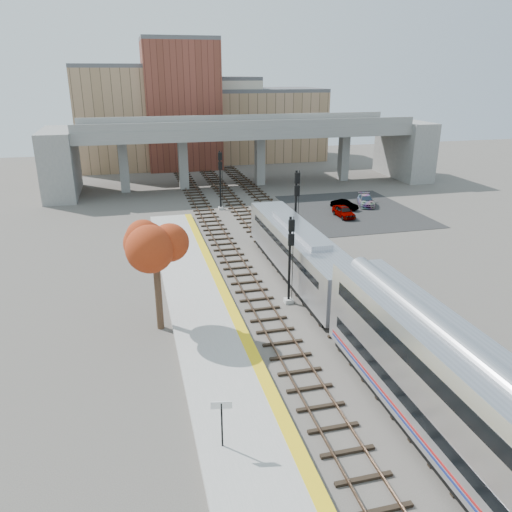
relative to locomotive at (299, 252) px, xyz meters
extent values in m
plane|color=#47423D|center=(-1.00, -10.03, -2.28)|extent=(160.00, 160.00, 0.00)
cube|color=#9E9E99|center=(-8.25, -10.03, -2.10)|extent=(4.50, 60.00, 0.35)
cube|color=yellow|center=(-6.35, -10.03, -1.92)|extent=(0.70, 60.00, 0.01)
cube|color=black|center=(-4.20, 2.47, -2.21)|extent=(2.50, 95.00, 0.14)
cube|color=brown|center=(-4.92, 2.47, -2.10)|extent=(0.07, 95.00, 0.14)
cube|color=brown|center=(-3.48, 2.47, -2.10)|extent=(0.07, 95.00, 0.14)
cube|color=black|center=(0.00, 2.47, -2.21)|extent=(2.50, 95.00, 0.14)
cube|color=brown|center=(-0.72, 2.47, -2.10)|extent=(0.07, 95.00, 0.14)
cube|color=brown|center=(0.72, 2.47, -2.10)|extent=(0.07, 95.00, 0.14)
cube|color=black|center=(4.00, 2.47, -2.21)|extent=(2.50, 95.00, 0.14)
cube|color=brown|center=(3.28, 2.47, -2.10)|extent=(0.07, 95.00, 0.14)
cube|color=brown|center=(4.72, 2.47, -2.10)|extent=(0.07, 95.00, 0.14)
cube|color=slate|center=(4.00, 34.97, 5.47)|extent=(46.00, 10.00, 1.50)
cube|color=slate|center=(4.00, 30.17, 6.72)|extent=(46.00, 0.20, 1.00)
cube|color=slate|center=(4.00, 39.77, 6.72)|extent=(46.00, 0.20, 1.00)
cube|color=slate|center=(-13.00, 34.97, 1.22)|extent=(1.20, 1.60, 7.00)
cube|color=slate|center=(-5.00, 34.97, 1.22)|extent=(1.20, 1.60, 7.00)
cube|color=slate|center=(6.00, 34.97, 1.22)|extent=(1.20, 1.60, 7.00)
cube|color=slate|center=(19.00, 34.97, 1.22)|extent=(1.20, 1.60, 7.00)
cube|color=slate|center=(-21.00, 34.97, 1.97)|extent=(4.00, 12.00, 8.50)
cube|color=slate|center=(29.00, 34.97, 1.97)|extent=(4.00, 12.00, 8.50)
cube|color=#A07D5C|center=(-11.00, 54.97, 5.72)|extent=(18.00, 14.00, 16.00)
cube|color=#4C4C4F|center=(-11.00, 54.97, 14.02)|extent=(18.00, 14.00, 0.60)
cube|color=beige|center=(3.00, 59.97, 4.72)|extent=(16.00, 16.00, 14.00)
cube|color=#4C4C4F|center=(3.00, 59.97, 12.02)|extent=(16.00, 16.00, 0.60)
cube|color=brown|center=(-3.00, 51.97, 7.72)|extent=(12.00, 10.00, 20.00)
cube|color=#4C4C4F|center=(-3.00, 51.97, 18.02)|extent=(12.00, 10.00, 0.60)
cube|color=#A07D5C|center=(13.00, 57.97, 3.72)|extent=(20.00, 14.00, 12.00)
cube|color=#4C4C4F|center=(13.00, 57.97, 10.02)|extent=(20.00, 14.00, 0.60)
cube|color=black|center=(13.00, 17.97, -2.26)|extent=(14.00, 18.00, 0.04)
cube|color=#A8AAB2|center=(0.00, -0.01, 0.07)|extent=(3.00, 19.00, 3.20)
cube|color=black|center=(0.00, 9.51, 0.67)|extent=(2.20, 0.06, 1.10)
cube|color=black|center=(0.00, -0.01, 0.67)|extent=(3.02, 16.15, 0.50)
cube|color=black|center=(0.00, -0.01, -1.78)|extent=(2.70, 17.10, 0.50)
cube|color=#A8AAB2|center=(0.00, -0.01, 1.87)|extent=(1.60, 9.50, 0.40)
cube|color=#A8AAB2|center=(0.00, -22.61, 0.67)|extent=(3.00, 25.00, 4.60)
cube|color=black|center=(0.00, -22.61, 1.87)|extent=(3.02, 23.00, 0.75)
cube|color=black|center=(0.00, -22.61, -0.23)|extent=(3.02, 23.00, 0.65)
cube|color=#A11315|center=(0.00, -22.61, -1.08)|extent=(3.03, 24.00, 0.12)
cube|color=navy|center=(0.00, -22.61, -1.28)|extent=(3.03, 24.00, 0.12)
cube|color=black|center=(0.00, -22.61, -1.83)|extent=(2.70, 23.75, 0.40)
cube|color=#9E9E99|center=(-2.10, -4.02, -2.13)|extent=(0.60, 0.60, 0.30)
cylinder|color=black|center=(-2.10, -4.02, 0.90)|extent=(0.18, 0.18, 6.37)
cube|color=black|center=(-2.10, -4.27, 3.54)|extent=(0.41, 0.18, 0.82)
cube|color=black|center=(-2.10, -4.27, 2.54)|extent=(0.41, 0.18, 0.82)
cube|color=#9E9E99|center=(2.00, 6.93, -2.13)|extent=(0.60, 0.60, 0.30)
cylinder|color=black|center=(2.00, 6.93, 1.37)|extent=(0.21, 0.21, 7.29)
cube|color=black|center=(2.00, 6.68, 4.39)|extent=(0.47, 0.18, 0.94)
cube|color=black|center=(2.00, 6.68, 3.24)|extent=(0.47, 0.18, 0.94)
cube|color=#9E9E99|center=(-2.10, 22.37, -2.13)|extent=(0.60, 0.60, 0.30)
cylinder|color=black|center=(-2.10, 22.37, 1.20)|extent=(0.20, 0.20, 6.95)
cube|color=black|center=(-2.10, 22.12, 4.07)|extent=(0.45, 0.18, 0.89)
cube|color=black|center=(-2.10, 22.12, 2.98)|extent=(0.45, 0.18, 0.89)
cylinder|color=black|center=(-9.43, -17.52, -0.83)|extent=(0.08, 0.08, 2.20)
cube|color=white|center=(-9.43, -17.52, 0.17)|extent=(0.89, 0.22, 0.35)
cylinder|color=#382619|center=(-11.21, -5.55, 0.23)|extent=(0.44, 0.44, 5.02)
ellipsoid|color=#A93616|center=(-11.21, -5.55, 3.10)|extent=(3.60, 3.60, 3.58)
imported|color=#99999E|center=(10.71, 15.57, -1.59)|extent=(1.63, 3.82, 1.29)
imported|color=#99999E|center=(12.17, 18.70, -1.69)|extent=(2.86, 3.36, 1.09)
imported|color=#99999E|center=(15.43, 19.70, -1.61)|extent=(2.99, 4.68, 1.26)
camera|label=1|loc=(-12.30, -34.66, 13.25)|focal=35.00mm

